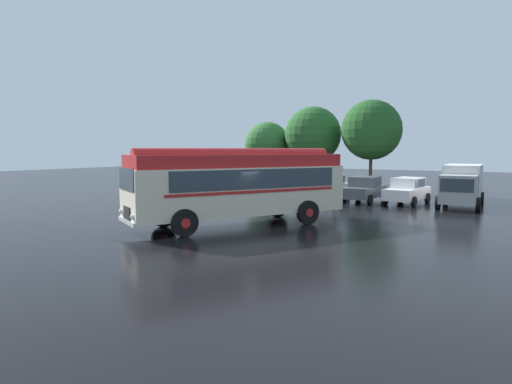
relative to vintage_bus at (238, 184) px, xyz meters
name	(u,v)px	position (x,y,z in m)	size (l,w,h in m)	color
ground_plane	(242,225)	(0.08, 0.14, -1.89)	(120.00, 120.00, 0.00)	black
vintage_bus	(238,184)	(0.00, 0.00, 0.00)	(7.03, 10.01, 3.49)	beige
car_near_left	(329,186)	(-0.89, 12.79, -1.05)	(2.02, 4.23, 1.66)	silver
car_mid_left	(364,189)	(1.91, 12.06, -1.05)	(2.10, 4.27, 1.66)	#4C5156
car_mid_right	(407,191)	(4.59, 12.36, -1.05)	(2.30, 4.36, 1.66)	silver
box_van	(462,184)	(7.69, 12.70, -0.53)	(2.49, 5.84, 2.50)	silver
tree_far_left	(267,144)	(-8.88, 17.92, 2.00)	(3.93, 3.93, 5.84)	#4C3823
tree_left_of_centre	(314,135)	(-4.44, 18.05, 2.74)	(4.69, 4.69, 6.99)	#4C3823
tree_centre	(372,129)	(0.64, 17.52, 3.08)	(4.60, 4.60, 7.22)	#4C3823
puddle_patch	(141,235)	(-1.98, -4.07, -1.89)	(2.61, 2.61, 0.01)	black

